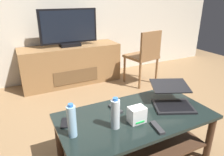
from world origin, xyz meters
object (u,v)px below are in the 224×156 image
(water_bottle_far, at_px, (72,121))
(tv_remote, at_px, (157,128))
(laptop, at_px, (172,98))
(media_cabinet, at_px, (71,65))
(cell_phone, at_px, (66,123))
(dining_chair, at_px, (145,54))
(router_box, at_px, (137,115))
(water_bottle_near, at_px, (115,114))
(coffee_table, at_px, (135,129))
(television, at_px, (69,29))
(soundbar_remote, at_px, (115,109))

(water_bottle_far, relative_size, tv_remote, 1.59)
(laptop, bearing_deg, media_cabinet, 100.35)
(cell_phone, bearing_deg, laptop, 11.33)
(dining_chair, distance_m, router_box, 1.87)
(router_box, distance_m, cell_phone, 0.56)
(water_bottle_far, bearing_deg, water_bottle_near, -8.17)
(router_box, bearing_deg, tv_remote, -60.12)
(water_bottle_far, bearing_deg, media_cabinet, 74.30)
(router_box, xyz_separation_m, tv_remote, (0.09, -0.15, -0.05))
(media_cabinet, relative_size, tv_remote, 10.05)
(cell_phone, bearing_deg, router_box, -5.15)
(coffee_table, xyz_separation_m, dining_chair, (1.08, 1.41, 0.19))
(dining_chair, height_order, laptop, dining_chair)
(router_box, relative_size, tv_remote, 0.81)
(coffee_table, bearing_deg, media_cabinet, 89.22)
(dining_chair, bearing_deg, water_bottle_far, -138.42)
(coffee_table, distance_m, laptop, 0.44)
(coffee_table, xyz_separation_m, router_box, (-0.05, -0.09, 0.20))
(television, xyz_separation_m, dining_chair, (1.05, -0.59, -0.40))
(media_cabinet, distance_m, dining_chair, 1.23)
(television, bearing_deg, coffee_table, -90.79)
(laptop, xyz_separation_m, router_box, (-0.44, -0.10, -0.00))
(media_cabinet, bearing_deg, television, -90.00)
(soundbar_remote, bearing_deg, water_bottle_far, -166.58)
(coffee_table, distance_m, soundbar_remote, 0.24)
(media_cabinet, bearing_deg, coffee_table, -90.78)
(tv_remote, relative_size, soundbar_remote, 1.00)
(television, bearing_deg, cell_phone, -107.40)
(television, bearing_deg, soundbar_remote, -94.33)
(tv_remote, xyz_separation_m, soundbar_remote, (-0.15, 0.39, 0.00))
(coffee_table, bearing_deg, water_bottle_far, -176.57)
(water_bottle_near, xyz_separation_m, tv_remote, (0.27, -0.16, -0.11))
(water_bottle_near, relative_size, tv_remote, 1.55)
(tv_remote, bearing_deg, router_box, 129.54)
(router_box, bearing_deg, media_cabinet, 87.96)
(coffee_table, relative_size, water_bottle_near, 5.17)
(tv_remote, bearing_deg, dining_chair, 67.40)
(router_box, distance_m, tv_remote, 0.18)
(laptop, relative_size, water_bottle_near, 2.04)
(media_cabinet, xyz_separation_m, dining_chair, (1.05, -0.61, 0.19))
(coffee_table, height_order, laptop, laptop)
(coffee_table, xyz_separation_m, water_bottle_near, (-0.23, -0.08, 0.26))
(television, relative_size, laptop, 1.79)
(router_box, bearing_deg, water_bottle_near, 177.41)
(dining_chair, xyz_separation_m, water_bottle_far, (-1.63, -1.44, 0.07))
(television, relative_size, dining_chair, 1.02)
(laptop, height_order, cell_phone, laptop)
(media_cabinet, distance_m, soundbar_remote, 1.88)
(dining_chair, distance_m, cell_phone, 2.07)
(dining_chair, bearing_deg, cell_phone, -142.13)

